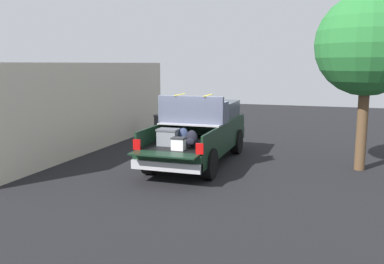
# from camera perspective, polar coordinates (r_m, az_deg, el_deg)

# --- Properties ---
(ground_plane) EXTENTS (40.00, 40.00, 0.00)m
(ground_plane) POSITION_cam_1_polar(r_m,az_deg,el_deg) (13.49, 0.81, -4.22)
(ground_plane) COLOR black
(pickup_truck) EXTENTS (6.05, 2.06, 2.23)m
(pickup_truck) POSITION_cam_1_polar(r_m,az_deg,el_deg) (13.65, 1.28, 0.10)
(pickup_truck) COLOR black
(pickup_truck) RESTS_ON ground_plane
(building_facade) EXTENTS (11.45, 0.36, 3.20)m
(building_facade) POSITION_cam_1_polar(r_m,az_deg,el_deg) (15.95, -12.92, 3.48)
(building_facade) COLOR beige
(building_facade) RESTS_ON ground_plane
(tree_background) EXTENTS (2.97, 2.97, 5.20)m
(tree_background) POSITION_cam_1_polar(r_m,az_deg,el_deg) (13.24, 22.88, 10.89)
(tree_background) COLOR brown
(tree_background) RESTS_ON ground_plane
(trash_can) EXTENTS (0.60, 0.60, 0.98)m
(trash_can) POSITION_cam_1_polar(r_m,az_deg,el_deg) (18.07, -4.33, 0.83)
(trash_can) COLOR #2D2D33
(trash_can) RESTS_ON ground_plane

